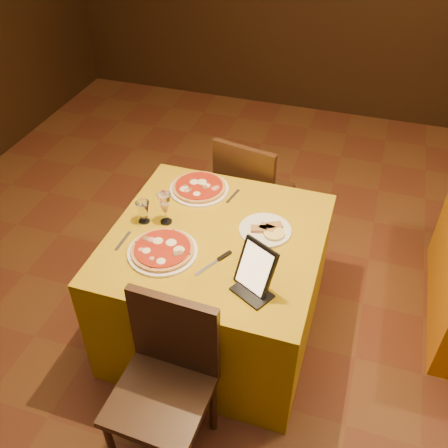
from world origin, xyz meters
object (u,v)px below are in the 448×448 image
(chair_main_far, at_px, (255,192))
(pizza_far, at_px, (199,188))
(water_glass, at_px, (143,212))
(tablet, at_px, (256,268))
(main_table, at_px, (217,285))
(wine_glass, at_px, (165,208))
(chair_main_near, at_px, (160,398))
(pizza_near, at_px, (163,251))

(chair_main_far, relative_size, pizza_far, 2.63)
(water_glass, bearing_deg, tablet, -21.85)
(chair_main_far, relative_size, water_glass, 7.00)
(main_table, xyz_separation_m, wine_glass, (-0.29, 0.03, 0.47))
(wine_glass, bearing_deg, water_glass, -164.81)
(chair_main_near, bearing_deg, pizza_near, 112.15)
(pizza_far, bearing_deg, main_table, -58.00)
(pizza_near, relative_size, water_glass, 2.72)
(pizza_far, height_order, tablet, tablet)
(main_table, distance_m, pizza_near, 0.49)
(pizza_near, relative_size, tablet, 1.45)
(chair_main_near, distance_m, pizza_far, 1.21)
(chair_main_near, bearing_deg, chair_main_far, 92.20)
(main_table, relative_size, pizza_far, 3.18)
(pizza_near, bearing_deg, wine_glass, 108.81)
(chair_main_far, distance_m, water_glass, 1.00)
(chair_main_near, distance_m, water_glass, 0.96)
(wine_glass, distance_m, tablet, 0.65)
(chair_main_far, bearing_deg, main_table, 101.19)
(pizza_near, height_order, pizza_far, same)
(pizza_near, height_order, water_glass, water_glass)
(main_table, bearing_deg, chair_main_far, 90.00)
(main_table, bearing_deg, chair_main_near, -90.00)
(chair_main_near, xyz_separation_m, pizza_near, (-0.21, 0.59, 0.31))
(water_glass, xyz_separation_m, tablet, (0.69, -0.28, 0.06))
(pizza_near, bearing_deg, water_glass, 133.95)
(main_table, height_order, chair_main_near, chair_main_near)
(water_glass, bearing_deg, chair_main_near, -62.74)
(water_glass, bearing_deg, wine_glass, 15.19)
(chair_main_near, relative_size, tablet, 3.73)
(chair_main_far, height_order, water_glass, chair_main_far)
(chair_main_near, height_order, wine_glass, wine_glass)
(tablet, bearing_deg, wine_glass, -179.64)
(chair_main_near, height_order, water_glass, chair_main_near)
(main_table, relative_size, pizza_near, 3.11)
(wine_glass, bearing_deg, chair_main_far, 70.04)
(pizza_far, height_order, water_glass, water_glass)
(chair_main_far, bearing_deg, water_glass, 75.26)
(chair_main_near, bearing_deg, tablet, 63.16)
(pizza_far, relative_size, water_glass, 2.66)
(main_table, distance_m, wine_glass, 0.55)
(chair_main_far, distance_m, wine_glass, 0.94)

